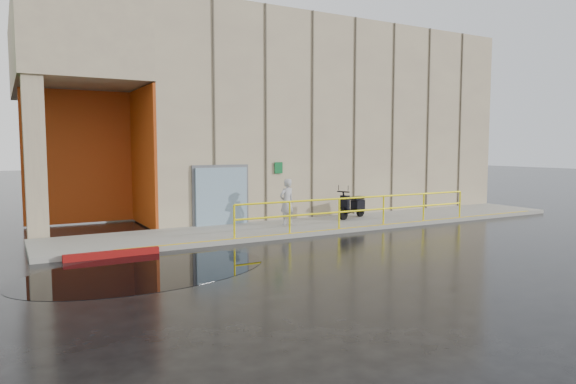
{
  "coord_description": "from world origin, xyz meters",
  "views": [
    {
      "loc": [
        -6.51,
        -10.85,
        2.87
      ],
      "look_at": [
        1.25,
        3.0,
        1.47
      ],
      "focal_mm": 32.0,
      "sensor_mm": 36.0,
      "label": 1
    }
  ],
  "objects": [
    {
      "name": "sidewalk",
      "position": [
        4.0,
        4.5,
        0.07
      ],
      "size": [
        20.0,
        3.0,
        0.15
      ],
      "primitive_type": "cube",
      "color": "gray",
      "rests_on": "ground"
    },
    {
      "name": "scooter",
      "position": [
        5.16,
        4.92,
        0.9
      ],
      "size": [
        1.73,
        1.11,
        1.31
      ],
      "rotation": [
        0.0,
        0.0,
        0.38
      ],
      "color": "black",
      "rests_on": "sidewalk"
    },
    {
      "name": "red_curb",
      "position": [
        -4.07,
        2.85,
        0.09
      ],
      "size": [
        2.4,
        0.2,
        0.18
      ],
      "primitive_type": "cube",
      "rotation": [
        0.0,
        0.0,
        -0.01
      ],
      "color": "maroon",
      "rests_on": "ground"
    },
    {
      "name": "guardrail",
      "position": [
        4.25,
        3.15,
        0.68
      ],
      "size": [
        9.56,
        0.06,
        1.03
      ],
      "color": "#FFED0D",
      "rests_on": "sidewalk"
    },
    {
      "name": "puddle",
      "position": [
        -3.66,
        0.93,
        0.0
      ],
      "size": [
        6.46,
        4.53,
        0.01
      ],
      "primitive_type": "cube",
      "rotation": [
        0.0,
        0.0,
        0.15
      ],
      "color": "black",
      "rests_on": "ground"
    },
    {
      "name": "building",
      "position": [
        5.1,
        10.98,
        4.21
      ],
      "size": [
        20.0,
        10.17,
        8.0
      ],
      "color": "tan",
      "rests_on": "ground"
    },
    {
      "name": "ground",
      "position": [
        0.0,
        0.0,
        0.0
      ],
      "size": [
        120.0,
        120.0,
        0.0
      ],
      "primitive_type": "plane",
      "color": "black",
      "rests_on": "ground"
    },
    {
      "name": "person",
      "position": [
        2.13,
        4.65,
        0.96
      ],
      "size": [
        0.66,
        0.51,
        1.62
      ],
      "primitive_type": "imported",
      "rotation": [
        0.0,
        0.0,
        3.36
      ],
      "color": "#A4A4A9",
      "rests_on": "sidewalk"
    }
  ]
}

